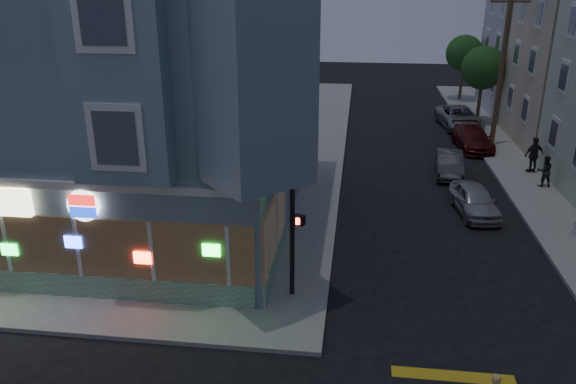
% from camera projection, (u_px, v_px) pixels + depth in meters
% --- Properties ---
extents(sidewalk_nw, '(33.00, 42.00, 0.15)m').
position_uv_depth(sidewalk_nw, '(94.00, 136.00, 36.89)').
color(sidewalk_nw, gray).
rests_on(sidewalk_nw, ground).
extents(corner_building, '(14.60, 14.60, 11.40)m').
position_uv_depth(corner_building, '(119.00, 83.00, 22.82)').
color(corner_building, gray).
rests_on(corner_building, sidewalk_nw).
extents(utility_pole, '(2.20, 0.30, 9.00)m').
position_uv_depth(utility_pole, '(502.00, 68.00, 33.12)').
color(utility_pole, '#4C3826').
rests_on(utility_pole, sidewalk_ne).
extents(street_tree_near, '(3.00, 3.00, 5.30)m').
position_uv_depth(street_tree_near, '(483.00, 68.00, 38.96)').
color(street_tree_near, '#4C3826').
rests_on(street_tree_near, sidewalk_ne).
extents(street_tree_far, '(3.00, 3.00, 5.30)m').
position_uv_depth(street_tree_far, '(464.00, 53.00, 46.37)').
color(street_tree_far, '#4C3826').
rests_on(street_tree_far, sidewalk_ne).
extents(pedestrian_a, '(0.79, 0.63, 1.56)m').
position_uv_depth(pedestrian_a, '(545.00, 171.00, 27.56)').
color(pedestrian_a, black).
rests_on(pedestrian_a, sidewalk_ne).
extents(pedestrian_b, '(1.21, 0.85, 1.90)m').
position_uv_depth(pedestrian_b, '(534.00, 155.00, 29.51)').
color(pedestrian_b, black).
rests_on(pedestrian_b, sidewalk_ne).
extents(parked_car_a, '(1.98, 3.94, 1.29)m').
position_uv_depth(parked_car_a, '(475.00, 200.00, 24.73)').
color(parked_car_a, '#A8ABB0').
rests_on(parked_car_a, ground).
extents(parked_car_b, '(1.62, 3.86, 1.24)m').
position_uv_depth(parked_car_b, '(449.00, 164.00, 29.60)').
color(parked_car_b, '#3C3F41').
rests_on(parked_car_b, ground).
extents(parked_car_c, '(2.19, 4.67, 1.32)m').
position_uv_depth(parked_car_c, '(473.00, 138.00, 34.16)').
color(parked_car_c, '#4F1312').
rests_on(parked_car_c, ground).
extents(parked_car_d, '(3.00, 5.48, 1.46)m').
position_uv_depth(parked_car_d, '(459.00, 117.00, 38.95)').
color(parked_car_d, gray).
rests_on(parked_car_d, ground).
extents(traffic_signal, '(0.63, 0.55, 4.94)m').
position_uv_depth(traffic_signal, '(292.00, 200.00, 17.07)').
color(traffic_signal, black).
rests_on(traffic_signal, sidewalk_nw).
extents(fire_hydrant, '(0.43, 0.25, 0.74)m').
position_uv_depth(fire_hydrant, '(576.00, 227.00, 22.29)').
color(fire_hydrant, silver).
rests_on(fire_hydrant, sidewalk_ne).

